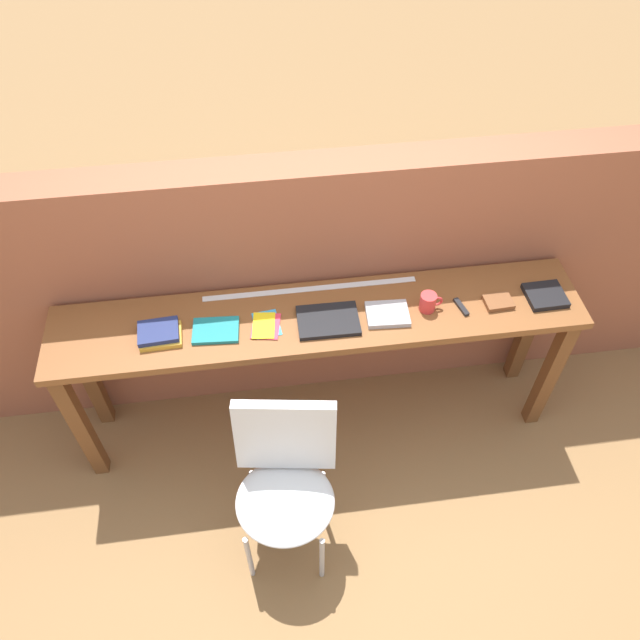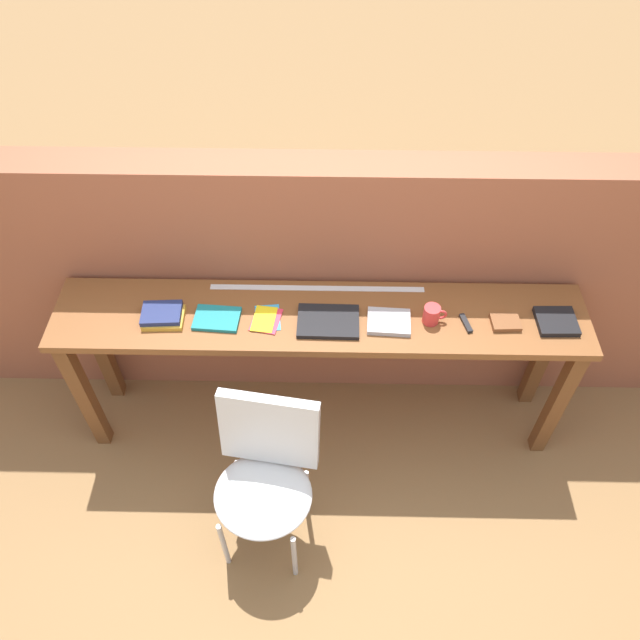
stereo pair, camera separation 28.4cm
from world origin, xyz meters
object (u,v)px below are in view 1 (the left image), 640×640
(book_open_centre, at_px, (328,320))
(mug, at_px, (428,302))
(magazine_cycling, at_px, (216,330))
(multitool_folded, at_px, (461,307))
(book_stack_leftmost, at_px, (160,334))
(book_repair_rightmost, at_px, (545,295))
(leather_journal_brown, at_px, (498,302))
(chair_white_moulded, at_px, (285,479))
(pamphlet_pile_colourful, at_px, (265,325))

(book_open_centre, distance_m, mug, 0.47)
(magazine_cycling, relative_size, multitool_folded, 1.89)
(book_stack_leftmost, relative_size, book_repair_rightmost, 1.09)
(magazine_cycling, height_order, multitool_folded, magazine_cycling)
(book_stack_leftmost, distance_m, leather_journal_brown, 1.57)
(book_open_centre, relative_size, mug, 2.56)
(book_stack_leftmost, height_order, mug, mug)
(magazine_cycling, bearing_deg, mug, 4.62)
(chair_white_moulded, distance_m, book_repair_rightmost, 1.49)
(mug, bearing_deg, leather_journal_brown, -2.14)
(magazine_cycling, height_order, leather_journal_brown, leather_journal_brown)
(chair_white_moulded, distance_m, leather_journal_brown, 1.28)
(chair_white_moulded, xyz_separation_m, magazine_cycling, (-0.24, 0.59, 0.36))
(book_stack_leftmost, relative_size, leather_journal_brown, 1.51)
(magazine_cycling, relative_size, pamphlet_pile_colourful, 1.10)
(magazine_cycling, distance_m, book_repair_rightmost, 1.56)
(book_stack_leftmost, bearing_deg, magazine_cycling, -0.20)
(book_open_centre, height_order, mug, mug)
(book_repair_rightmost, bearing_deg, chair_white_moulded, -156.94)
(book_stack_leftmost, height_order, multitool_folded, book_stack_leftmost)
(mug, bearing_deg, book_open_centre, -177.47)
(multitool_folded, bearing_deg, book_open_centre, -179.67)
(pamphlet_pile_colourful, height_order, book_repair_rightmost, book_repair_rightmost)
(multitool_folded, xyz_separation_m, book_repair_rightmost, (0.41, 0.01, 0.01))
(leather_journal_brown, distance_m, book_repair_rightmost, 0.23)
(book_open_centre, bearing_deg, multitool_folded, 1.13)
(book_stack_leftmost, height_order, book_open_centre, book_stack_leftmost)
(pamphlet_pile_colourful, distance_m, book_repair_rightmost, 1.33)
(chair_white_moulded, xyz_separation_m, book_stack_leftmost, (-0.49, 0.59, 0.38))
(chair_white_moulded, height_order, book_stack_leftmost, book_stack_leftmost)
(pamphlet_pile_colourful, height_order, book_open_centre, book_open_centre)
(book_stack_leftmost, height_order, magazine_cycling, book_stack_leftmost)
(book_stack_leftmost, distance_m, magazine_cycling, 0.25)
(book_repair_rightmost, bearing_deg, pamphlet_pile_colourful, 178.82)
(chair_white_moulded, bearing_deg, pamphlet_pile_colourful, 91.80)
(pamphlet_pile_colourful, xyz_separation_m, multitool_folded, (0.92, -0.01, 0.00))
(magazine_cycling, bearing_deg, multitool_folded, 3.67)
(magazine_cycling, relative_size, book_open_centre, 0.74)
(chair_white_moulded, distance_m, multitool_folded, 1.13)
(book_stack_leftmost, bearing_deg, book_repair_rightmost, 0.22)
(chair_white_moulded, height_order, book_open_centre, book_open_centre)
(book_stack_leftmost, xyz_separation_m, book_repair_rightmost, (1.81, 0.01, -0.01))
(book_stack_leftmost, relative_size, mug, 1.78)
(multitool_folded, relative_size, book_repair_rightmost, 0.61)
(leather_journal_brown, bearing_deg, magazine_cycling, 177.25)
(mug, distance_m, multitool_folded, 0.16)
(pamphlet_pile_colourful, xyz_separation_m, leather_journal_brown, (1.10, -0.01, 0.01))
(mug, bearing_deg, book_repair_rightmost, -0.34)
(chair_white_moulded, height_order, book_repair_rightmost, book_repair_rightmost)
(leather_journal_brown, bearing_deg, chair_white_moulded, -154.29)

